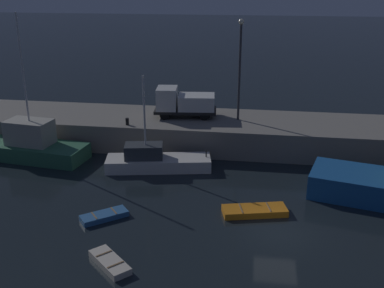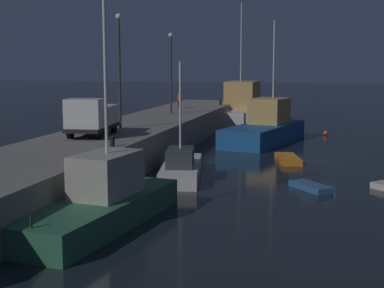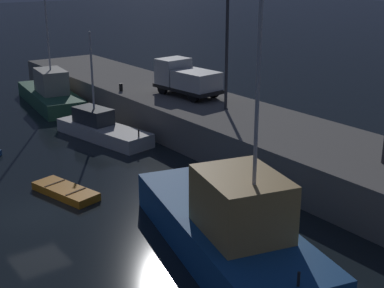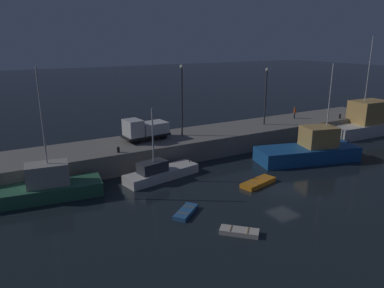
% 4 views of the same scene
% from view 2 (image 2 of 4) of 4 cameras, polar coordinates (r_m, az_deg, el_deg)
% --- Properties ---
extents(ground_plane, '(320.00, 320.00, 0.00)m').
position_cam_2_polar(ground_plane, '(43.85, 12.45, -1.55)').
color(ground_plane, black).
extents(pier_quay, '(59.38, 7.06, 2.34)m').
position_cam_2_polar(pier_quay, '(46.20, -5.52, 0.56)').
color(pier_quay, gray).
rests_on(pier_quay, ground).
extents(fishing_trawler_red, '(12.96, 4.78, 13.95)m').
position_cam_2_polar(fishing_trawler_red, '(69.03, 4.95, 3.61)').
color(fishing_trawler_red, silver).
rests_on(fishing_trawler_red, ground).
extents(fishing_boat_blue, '(10.78, 4.50, 11.42)m').
position_cam_2_polar(fishing_boat_blue, '(26.05, -9.00, -5.70)').
color(fishing_boat_blue, '#2D6647').
rests_on(fishing_boat_blue, ground).
extents(fishing_boat_white, '(12.36, 6.70, 10.97)m').
position_cam_2_polar(fishing_boat_white, '(52.35, 7.24, 1.57)').
color(fishing_boat_white, '#195193').
rests_on(fishing_boat_white, ground).
extents(fishing_boat_orange, '(8.17, 3.69, 7.25)m').
position_cam_2_polar(fishing_boat_orange, '(35.98, -1.08, -2.31)').
color(fishing_boat_orange, silver).
rests_on(fishing_boat_orange, ground).
extents(dinghy_orange_near, '(2.87, 2.60, 0.38)m').
position_cam_2_polar(dinghy_orange_near, '(33.62, 11.65, -4.16)').
color(dinghy_orange_near, '#2D6099').
rests_on(dinghy_orange_near, ground).
extents(dinghy_red_small, '(4.17, 2.32, 0.45)m').
position_cam_2_polar(dinghy_red_small, '(42.57, 9.48, -1.47)').
color(dinghy_red_small, orange).
rests_on(dinghy_red_small, ground).
extents(mooring_buoy_near, '(0.46, 0.46, 0.46)m').
position_cam_2_polar(mooring_buoy_near, '(58.62, 13.08, 1.07)').
color(mooring_buoy_near, orange).
rests_on(mooring_buoy_near, ground).
extents(lamp_post_west, '(0.44, 0.44, 8.36)m').
position_cam_2_polar(lamp_post_west, '(42.87, -7.21, 8.04)').
color(lamp_post_west, '#38383D').
rests_on(lamp_post_west, pier_quay).
extents(lamp_post_east, '(0.44, 0.44, 7.57)m').
position_cam_2_polar(lamp_post_east, '(54.51, -2.10, 7.67)').
color(lamp_post_east, '#38383D').
rests_on(lamp_post_east, pier_quay).
extents(utility_truck, '(5.52, 2.83, 2.56)m').
position_cam_2_polar(utility_truck, '(38.74, -9.88, 2.67)').
color(utility_truck, black).
rests_on(utility_truck, pier_quay).
extents(dockworker, '(0.43, 0.43, 1.68)m').
position_cam_2_polar(dockworker, '(61.16, -1.28, 4.45)').
color(dockworker, black).
rests_on(dockworker, pier_quay).
extents(bollard_west, '(0.28, 0.28, 0.62)m').
position_cam_2_polar(bollard_west, '(66.03, 2.82, 4.15)').
color(bollard_west, black).
rests_on(bollard_west, pier_quay).
extents(bollard_central, '(0.28, 0.28, 0.58)m').
position_cam_2_polar(bollard_central, '(33.82, -7.90, 0.25)').
color(bollard_central, black).
rests_on(bollard_central, pier_quay).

